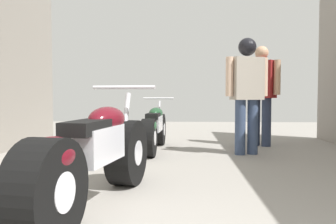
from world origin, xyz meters
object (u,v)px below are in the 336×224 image
motorcycle_maroon_cruiser (94,158)px  mechanic_with_helmet (247,85)px  mechanic_in_blue (261,90)px  motorcycle_black_naked (154,129)px

motorcycle_maroon_cruiser → mechanic_with_helmet: size_ratio=1.22×
mechanic_in_blue → mechanic_with_helmet: (-0.39, -0.89, 0.06)m
mechanic_in_blue → motorcycle_maroon_cruiser: bearing=-119.9°
motorcycle_maroon_cruiser → motorcycle_black_naked: (0.22, 2.82, -0.05)m
motorcycle_maroon_cruiser → motorcycle_black_naked: bearing=85.6°
mechanic_with_helmet → motorcycle_black_naked: bearing=168.9°
motorcycle_black_naked → mechanic_in_blue: (1.75, 0.62, 0.61)m
mechanic_in_blue → motorcycle_black_naked: bearing=-160.6°
mechanic_in_blue → mechanic_with_helmet: mechanic_with_helmet is taller
mechanic_with_helmet → motorcycle_maroon_cruiser: bearing=-121.8°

